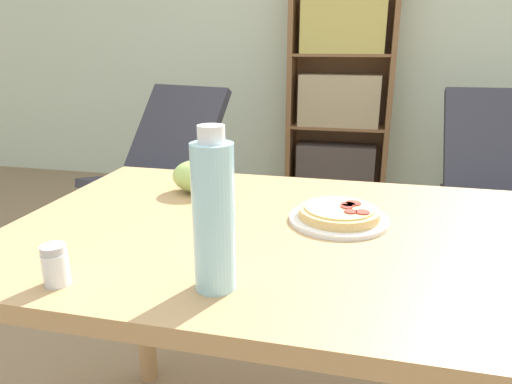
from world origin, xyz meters
TOP-DOWN VIEW (x-y plane):
  - wall_back at (0.00, 2.62)m, footprint 8.00×0.05m
  - dining_table at (0.01, -0.12)m, footprint 1.22×0.78m
  - pizza_on_plate at (0.09, -0.05)m, footprint 0.22×0.22m
  - grape_bunch at (-0.28, 0.08)m, footprint 0.14×0.11m
  - drink_bottle at (-0.09, -0.39)m, footprint 0.07×0.07m
  - salt_shaker at (-0.34, -0.43)m, footprint 0.04×0.04m
  - lounge_chair_near at (-1.01, 1.36)m, footprint 0.74×0.89m
  - lounge_chair_far at (0.88, 1.61)m, footprint 0.56×0.76m
  - bookshelf at (-0.05, 2.45)m, footprint 0.74×0.30m

SIDE VIEW (x-z plane):
  - lounge_chair_near at x=-1.01m, z-range -0.15..0.73m
  - lounge_chair_far at x=0.88m, z-range -0.15..0.73m
  - dining_table at x=0.01m, z-range 0.27..1.02m
  - bookshelf at x=-0.05m, z-range -0.04..1.54m
  - pizza_on_plate at x=0.09m, z-range 0.74..0.78m
  - salt_shaker at x=-0.34m, z-range 0.75..0.82m
  - grape_bunch at x=-0.28m, z-range 0.75..0.83m
  - drink_bottle at x=-0.09m, z-range 0.74..1.00m
  - wall_back at x=0.00m, z-range 0.00..2.60m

